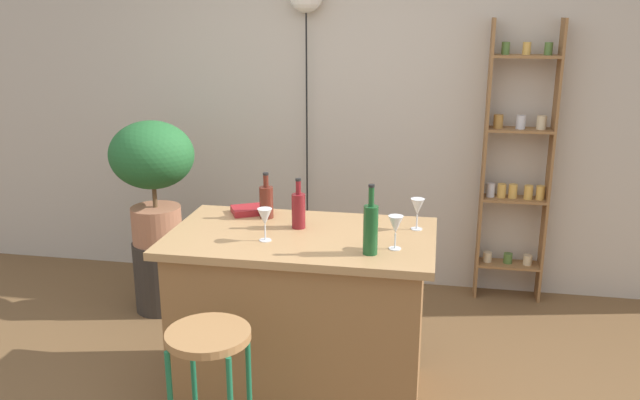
% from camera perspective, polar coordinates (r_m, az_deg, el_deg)
% --- Properties ---
extents(back_wall, '(6.40, 0.10, 2.80)m').
position_cam_1_polar(back_wall, '(4.79, 2.46, 9.01)').
color(back_wall, '#BCB2A3').
rests_on(back_wall, ground).
extents(kitchen_counter, '(1.35, 0.79, 0.92)m').
position_cam_1_polar(kitchen_counter, '(3.49, -1.57, -10.02)').
color(kitchen_counter, olive).
rests_on(kitchen_counter, ground).
extents(bar_stool, '(0.35, 0.35, 0.74)m').
position_cam_1_polar(bar_stool, '(2.86, -9.54, -14.55)').
color(bar_stool, '#196642').
rests_on(bar_stool, ground).
extents(spice_shelf, '(0.46, 0.17, 1.95)m').
position_cam_1_polar(spice_shelf, '(4.70, 16.74, 2.92)').
color(spice_shelf, olive).
rests_on(spice_shelf, ground).
extents(plant_stool, '(0.35, 0.35, 0.49)m').
position_cam_1_polar(plant_stool, '(4.67, -13.72, -6.39)').
color(plant_stool, '#2D2823').
rests_on(plant_stool, ground).
extents(potted_plant, '(0.56, 0.50, 0.83)m').
position_cam_1_polar(potted_plant, '(4.44, -14.38, 2.74)').
color(potted_plant, '#A86B4C').
rests_on(potted_plant, plant_stool).
extents(bottle_olive_oil, '(0.07, 0.07, 0.33)m').
position_cam_1_polar(bottle_olive_oil, '(3.02, 4.43, -2.45)').
color(bottle_olive_oil, '#194C23').
rests_on(bottle_olive_oil, kitchen_counter).
extents(bottle_soda_blue, '(0.07, 0.07, 0.26)m').
position_cam_1_polar(bottle_soda_blue, '(3.38, -1.88, -0.83)').
color(bottle_soda_blue, maroon).
rests_on(bottle_soda_blue, kitchen_counter).
extents(bottle_sauce_amber, '(0.08, 0.08, 0.25)m').
position_cam_1_polar(bottle_sauce_amber, '(3.55, -4.70, -0.09)').
color(bottle_sauce_amber, '#5B2319').
rests_on(bottle_sauce_amber, kitchen_counter).
extents(wine_glass_left, '(0.07, 0.07, 0.16)m').
position_cam_1_polar(wine_glass_left, '(3.20, -4.83, -1.56)').
color(wine_glass_left, silver).
rests_on(wine_glass_left, kitchen_counter).
extents(wine_glass_center, '(0.07, 0.07, 0.16)m').
position_cam_1_polar(wine_glass_center, '(3.38, 8.48, -0.66)').
color(wine_glass_center, silver).
rests_on(wine_glass_center, kitchen_counter).
extents(wine_glass_right, '(0.07, 0.07, 0.16)m').
position_cam_1_polar(wine_glass_right, '(3.09, 6.60, -2.22)').
color(wine_glass_right, silver).
rests_on(wine_glass_right, kitchen_counter).
extents(cookbook, '(0.26, 0.23, 0.03)m').
position_cam_1_polar(cookbook, '(3.66, -6.01, -0.87)').
color(cookbook, maroon).
rests_on(cookbook, kitchen_counter).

